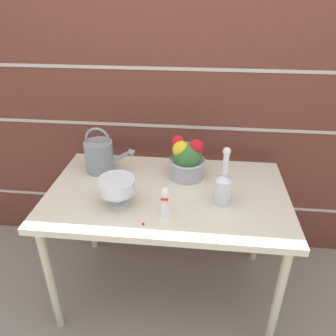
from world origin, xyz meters
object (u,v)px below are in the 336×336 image
(watering_can, at_px, (100,156))
(flower_planter, at_px, (187,159))
(figurine_vase, at_px, (165,204))
(crystal_pedestal_bowl, at_px, (117,186))
(glass_decanter, at_px, (224,186))

(watering_can, height_order, flower_planter, watering_can)
(flower_planter, bearing_deg, watering_can, 177.96)
(watering_can, relative_size, figurine_vase, 2.04)
(crystal_pedestal_bowl, bearing_deg, flower_planter, 43.27)
(watering_can, height_order, crystal_pedestal_bowl, watering_can)
(glass_decanter, distance_m, figurine_vase, 0.31)
(watering_can, bearing_deg, figurine_vase, -42.38)
(glass_decanter, bearing_deg, flower_planter, 129.15)
(flower_planter, relative_size, glass_decanter, 0.78)
(watering_can, relative_size, flower_planter, 1.28)
(crystal_pedestal_bowl, xyz_separation_m, glass_decanter, (0.52, 0.07, -0.00))
(glass_decanter, bearing_deg, figurine_vase, -154.77)
(glass_decanter, relative_size, figurine_vase, 2.04)
(watering_can, height_order, figurine_vase, watering_can)
(watering_can, relative_size, crystal_pedestal_bowl, 1.64)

